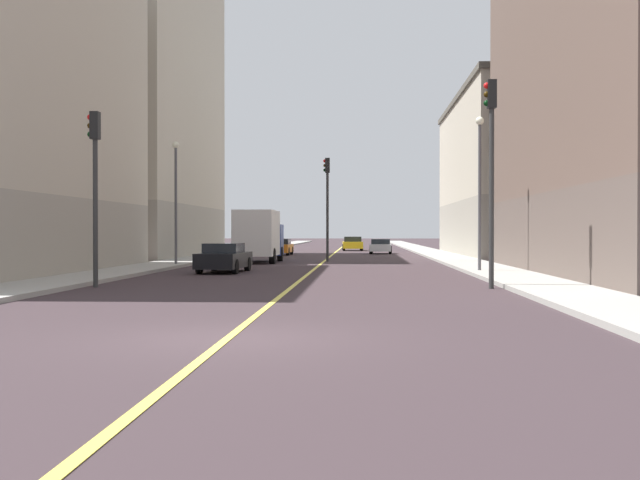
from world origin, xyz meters
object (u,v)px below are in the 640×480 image
at_px(traffic_light_median_far, 327,195).
at_px(car_black, 224,258).
at_px(car_yellow, 353,244).
at_px(box_truck, 259,235).
at_px(street_lamp_left_near, 480,176).
at_px(car_orange, 279,247).
at_px(traffic_light_left_near, 491,155).
at_px(traffic_light_right_near, 95,173).
at_px(building_left_mid, 530,176).
at_px(car_silver, 381,246).
at_px(building_right_midblock, 121,99).
at_px(street_lamp_right_near, 176,189).

relative_size(traffic_light_median_far, car_black, 1.39).
xyz_separation_m(car_yellow, box_truck, (-5.18, -30.14, 0.95)).
relative_size(street_lamp_left_near, car_orange, 1.50).
relative_size(traffic_light_left_near, car_black, 1.46).
height_order(traffic_light_right_near, traffic_light_median_far, traffic_light_median_far).
height_order(building_left_mid, traffic_light_median_far, building_left_mid).
distance_m(traffic_light_right_near, street_lamp_left_near, 16.72).
xyz_separation_m(traffic_light_median_far, car_silver, (3.70, 17.26, -3.48)).
xyz_separation_m(car_black, box_truck, (0.12, 11.07, 0.97)).
height_order(traffic_light_median_far, car_silver, traffic_light_median_far).
bearing_deg(traffic_light_left_near, car_silver, 93.58).
bearing_deg(street_lamp_left_near, box_truck, 134.29).
height_order(traffic_light_left_near, car_yellow, traffic_light_left_near).
bearing_deg(building_right_midblock, car_yellow, 50.17).
bearing_deg(street_lamp_right_near, car_black, -58.56).
bearing_deg(traffic_light_median_far, car_silver, 77.88).
bearing_deg(traffic_light_median_far, building_right_midblock, 152.37).
height_order(car_silver, box_truck, box_truck).
distance_m(traffic_light_median_far, car_orange, 14.20).
distance_m(car_silver, car_black, 31.61).
xyz_separation_m(building_left_mid, traffic_light_left_near, (-8.69, -35.57, -1.80)).
bearing_deg(car_silver, building_left_mid, -23.10).
distance_m(traffic_light_right_near, street_lamp_right_near, 15.56).
relative_size(car_orange, car_silver, 1.10).
bearing_deg(car_yellow, street_lamp_right_near, -104.06).
bearing_deg(street_lamp_left_near, traffic_light_left_near, -96.22).
bearing_deg(street_lamp_left_near, car_silver, 96.50).
xyz_separation_m(building_right_midblock, traffic_light_left_near, (21.51, -31.09, -7.17)).
bearing_deg(box_truck, traffic_light_right_near, -97.40).
bearing_deg(box_truck, building_right_midblock, 137.72).
distance_m(building_left_mid, traffic_light_median_far, 19.54).
distance_m(traffic_light_left_near, traffic_light_right_near, 12.86).
bearing_deg(car_black, street_lamp_left_near, -1.94).
bearing_deg(box_truck, street_lamp_right_near, -125.10).
bearing_deg(car_orange, building_right_midblock, -155.16).
bearing_deg(street_lamp_left_near, building_right_midblock, 135.97).
height_order(building_left_mid, street_lamp_left_near, building_left_mid).
relative_size(building_left_mid, street_lamp_right_near, 4.01).
relative_size(traffic_light_left_near, traffic_light_median_far, 1.05).
bearing_deg(traffic_light_right_near, traffic_light_left_near, 0.00).
bearing_deg(car_black, building_left_mid, 53.76).
height_order(building_right_midblock, traffic_light_left_near, building_right_midblock).
height_order(building_left_mid, building_right_midblock, building_right_midblock).
height_order(building_right_midblock, car_yellow, building_right_midblock).
bearing_deg(car_yellow, street_lamp_left_near, -81.81).
distance_m(building_left_mid, car_black, 32.52).
bearing_deg(building_left_mid, car_orange, 178.20).
height_order(street_lamp_left_near, car_black, street_lamp_left_near).
relative_size(traffic_light_median_far, street_lamp_left_near, 0.95).
xyz_separation_m(building_left_mid, box_truck, (-18.84, -14.80, -4.45)).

